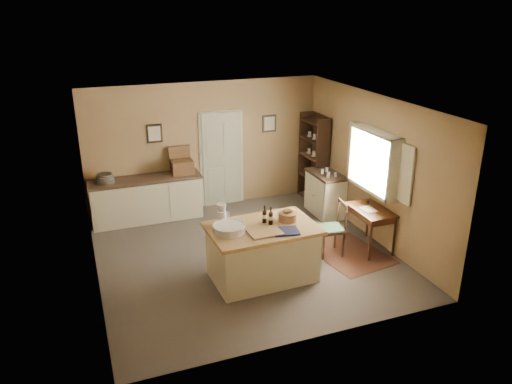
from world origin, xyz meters
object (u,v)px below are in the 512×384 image
at_px(work_island, 262,251).
at_px(shelving_unit, 315,159).
at_px(sideboard, 147,197).
at_px(writing_desk, 370,214).
at_px(right_cabinet, 325,193).
at_px(desk_chair, 330,229).

xyz_separation_m(work_island, shelving_unit, (2.35, 2.77, 0.48)).
xyz_separation_m(work_island, sideboard, (-1.34, 3.00, -0.00)).
bearing_deg(writing_desk, sideboard, 142.68).
xyz_separation_m(work_island, writing_desk, (2.20, 0.30, 0.19)).
xyz_separation_m(sideboard, right_cabinet, (3.54, -1.02, -0.02)).
bearing_deg(shelving_unit, work_island, -130.27).
relative_size(writing_desk, desk_chair, 0.96).
bearing_deg(desk_chair, right_cabinet, 72.05).
xyz_separation_m(work_island, right_cabinet, (2.20, 1.98, -0.02)).
xyz_separation_m(writing_desk, desk_chair, (-0.78, 0.04, -0.19)).
distance_m(sideboard, right_cabinet, 3.68).
relative_size(sideboard, shelving_unit, 1.15).
distance_m(writing_desk, desk_chair, 0.80).
height_order(work_island, right_cabinet, work_island).
height_order(sideboard, shelving_unit, shelving_unit).
bearing_deg(desk_chair, sideboard, 143.42).
height_order(work_island, shelving_unit, shelving_unit).
height_order(desk_chair, shelving_unit, shelving_unit).
bearing_deg(sideboard, shelving_unit, -3.51).
height_order(work_island, writing_desk, work_island).
height_order(right_cabinet, shelving_unit, shelving_unit).
relative_size(work_island, shelving_unit, 0.90).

